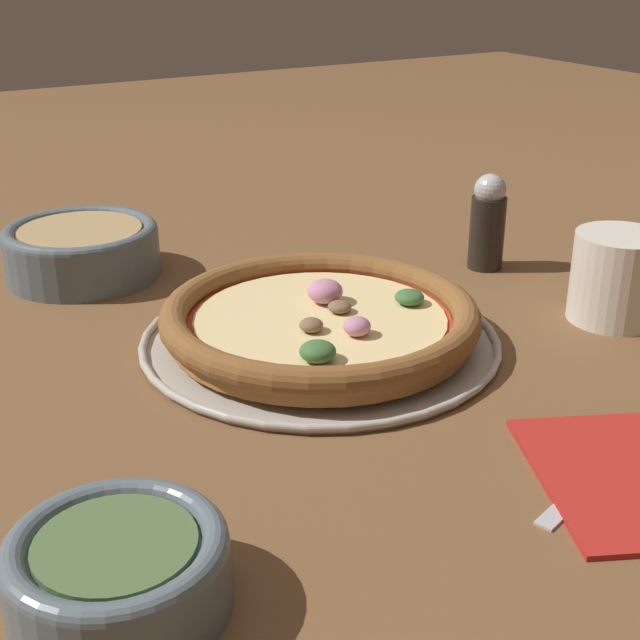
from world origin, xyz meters
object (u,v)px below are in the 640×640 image
(pizza_tray, at_px, (320,340))
(fork, at_px, (617,456))
(bowl_near, at_px, (82,248))
(pepper_shaker, at_px, (488,222))
(pizza, at_px, (320,319))
(bowl_far, at_px, (118,569))
(napkin, at_px, (622,475))
(drinking_cup, at_px, (617,277))

(pizza_tray, height_order, fork, pizza_tray)
(bowl_near, distance_m, pepper_shaker, 0.42)
(fork, bearing_deg, pepper_shaker, 45.19)
(pizza, bearing_deg, pizza_tray, 31.81)
(bowl_near, bearing_deg, bowl_far, 165.50)
(pizza_tray, bearing_deg, bowl_near, 25.21)
(pizza_tray, bearing_deg, bowl_far, 132.02)
(bowl_near, bearing_deg, pizza, -154.79)
(bowl_near, distance_m, napkin, 0.58)
(bowl_far, relative_size, drinking_cup, 1.42)
(napkin, bearing_deg, pizza, 13.03)
(fork, distance_m, pepper_shaker, 0.38)
(bowl_far, height_order, fork, bowl_far)
(bowl_far, height_order, drinking_cup, drinking_cup)
(napkin, height_order, pepper_shaker, pepper_shaker)
(pizza, height_order, fork, pizza)
(pizza_tray, xyz_separation_m, fork, (-0.26, -0.08, -0.00))
(drinking_cup, distance_m, fork, 0.25)
(bowl_near, bearing_deg, drinking_cup, -132.57)
(pizza, bearing_deg, fork, -162.30)
(pizza, bearing_deg, pepper_shaker, -72.22)
(pizza_tray, bearing_deg, napkin, -166.95)
(drinking_cup, xyz_separation_m, fork, (-0.17, 0.18, -0.04))
(drinking_cup, relative_size, pepper_shaker, 0.82)
(napkin, xyz_separation_m, pepper_shaker, (0.36, -0.18, 0.05))
(bowl_near, distance_m, fork, 0.56)
(fork, bearing_deg, napkin, -149.89)
(pepper_shaker, bearing_deg, pizza_tray, 107.70)
(pizza, bearing_deg, bowl_far, 131.96)
(pizza_tray, xyz_separation_m, drinking_cup, (-0.09, -0.26, 0.04))
(napkin, bearing_deg, bowl_near, 19.24)
(pizza, distance_m, bowl_near, 0.29)
(fork, relative_size, pepper_shaker, 1.77)
(fork, xyz_separation_m, pepper_shaker, (0.33, -0.17, 0.05))
(bowl_near, xyz_separation_m, bowl_far, (-0.49, 0.13, -0.00))
(pizza_tray, distance_m, drinking_cup, 0.28)
(drinking_cup, bearing_deg, pepper_shaker, 4.03)
(napkin, bearing_deg, pizza_tray, 13.05)
(pizza, xyz_separation_m, fork, (-0.26, -0.08, -0.02))
(drinking_cup, height_order, fork, drinking_cup)
(pizza, bearing_deg, drinking_cup, -108.44)
(pizza, relative_size, drinking_cup, 3.31)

